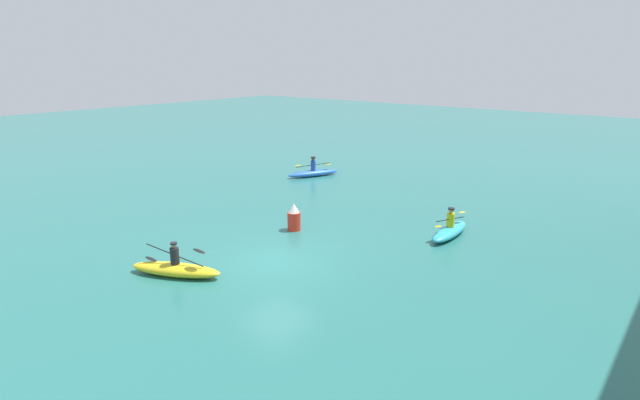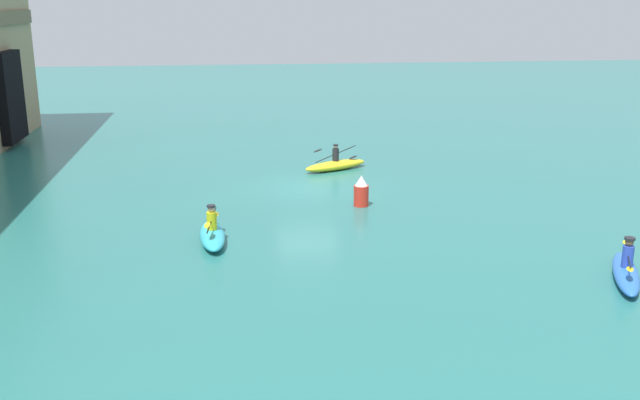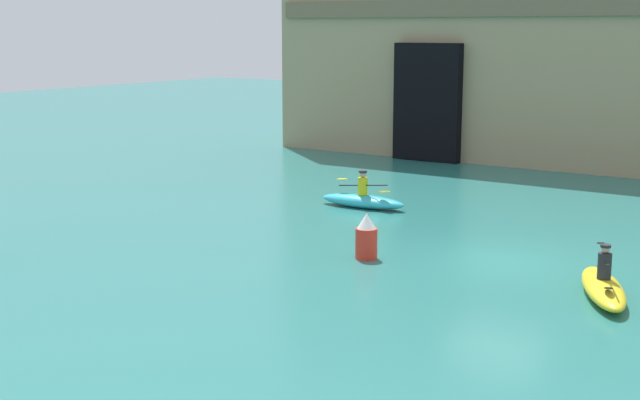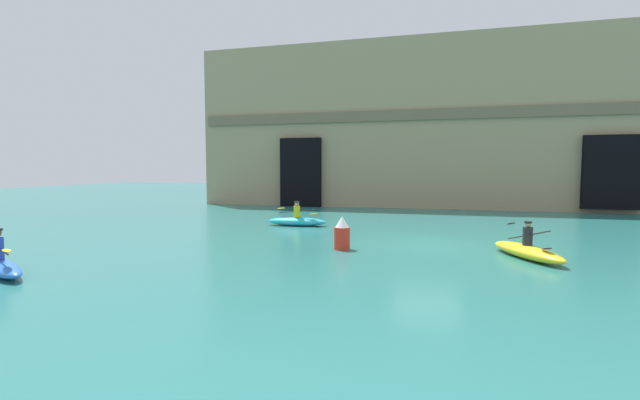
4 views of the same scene
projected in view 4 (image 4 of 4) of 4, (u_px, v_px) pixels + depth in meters
The scene contains 5 objects.
ground_plane at pixel (427, 245), 15.89m from camera, with size 120.00×120.00×0.00m, color #28706B.
cliff_bluff at pixel (433, 128), 33.00m from camera, with size 34.95×8.06×12.02m.
kayak_cyan at pixel (297, 221), 21.15m from camera, with size 2.99×0.94×1.22m.
kayak_yellow at pixel (527, 251), 13.48m from camera, with size 2.10×3.23×1.18m.
marker_buoy at pixel (342, 234), 14.96m from camera, with size 0.56×0.56×1.17m.
Camera 4 is at (0.17, -16.23, 2.83)m, focal length 24.00 mm.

